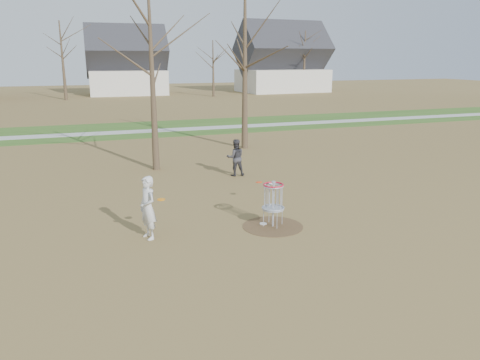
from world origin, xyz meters
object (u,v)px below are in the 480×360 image
Objects in this scene: player_standing at (148,208)px; disc_golf_basket at (273,197)px; player_throwing at (236,158)px; disc_grounded at (263,224)px.

player_standing reaches higher than disc_golf_basket.
player_throwing is 6.31m from disc_golf_basket.
player_standing reaches higher than player_throwing.
disc_grounded is at bearing 71.27° from player_standing.
player_throwing is at bearing 78.87° from disc_grounded.
player_throwing reaches higher than disc_grounded.
player_standing is at bearing 175.31° from disc_golf_basket.
player_standing is 8.03× the size of disc_grounded.
player_throwing is 1.16× the size of disc_golf_basket.
player_standing is 7.50m from player_throwing.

